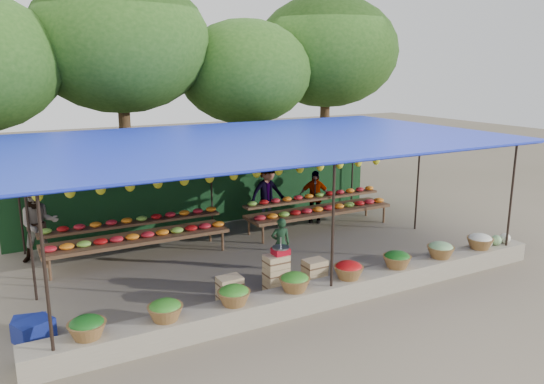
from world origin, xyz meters
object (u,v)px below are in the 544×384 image
weighing_scale (281,250)px  blue_crate_back (29,326)px  vendor_seated (281,244)px  blue_crate_front (34,330)px  crate_counter (275,277)px

weighing_scale → blue_crate_back: weighing_scale is taller
vendor_seated → blue_crate_front: vendor_seated is taller
vendor_seated → weighing_scale: bearing=77.8°
vendor_seated → blue_crate_back: 5.18m
weighing_scale → vendor_seated: (0.59, 1.04, -0.27)m
blue_crate_front → blue_crate_back: bearing=80.0°
weighing_scale → blue_crate_back: size_ratio=0.69×
weighing_scale → crate_counter: bearing=-180.0°
crate_counter → vendor_seated: vendor_seated is taller
crate_counter → blue_crate_front: (-4.36, 0.21, -0.14)m
vendor_seated → blue_crate_back: vendor_seated is taller
weighing_scale → vendor_seated: size_ratio=0.30×
crate_counter → weighing_scale: 0.56m
vendor_seated → blue_crate_front: bearing=26.5°
blue_crate_front → blue_crate_back: size_ratio=1.12×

